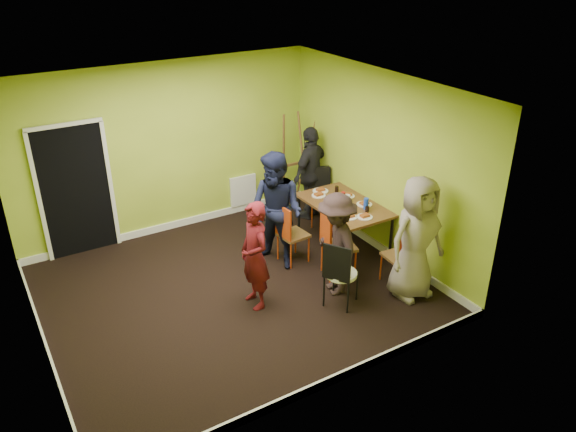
% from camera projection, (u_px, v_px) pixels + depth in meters
% --- Properties ---
extents(ground, '(5.00, 5.00, 0.00)m').
position_uv_depth(ground, '(234.00, 290.00, 7.87)').
color(ground, black).
rests_on(ground, ground).
extents(room_walls, '(5.04, 4.54, 2.82)m').
position_uv_depth(room_walls, '(227.00, 227.00, 7.46)').
color(room_walls, '#91AC2C').
rests_on(room_walls, ground).
extents(dining_table, '(0.90, 1.50, 0.75)m').
position_uv_depth(dining_table, '(344.00, 207.00, 8.69)').
color(dining_table, black).
rests_on(dining_table, ground).
extents(chair_left_far, '(0.43, 0.43, 0.95)m').
position_uv_depth(chair_left_far, '(289.00, 231.00, 8.33)').
color(chair_left_far, '#DE4914').
rests_on(chair_left_far, ground).
extents(chair_left_near, '(0.54, 0.53, 1.06)m').
position_uv_depth(chair_left_near, '(333.00, 240.00, 7.95)').
color(chair_left_near, '#DE4914').
rests_on(chair_left_near, ground).
extents(chair_back_end, '(0.54, 0.57, 0.95)m').
position_uv_depth(chair_back_end, '(319.00, 183.00, 9.59)').
color(chair_back_end, '#DE4914').
rests_on(chair_back_end, ground).
extents(chair_front_end, '(0.41, 0.41, 0.92)m').
position_uv_depth(chair_front_end, '(402.00, 253.00, 7.77)').
color(chair_front_end, '#DE4914').
rests_on(chair_front_end, ground).
extents(chair_bentwood, '(0.52, 0.52, 0.97)m').
position_uv_depth(chair_bentwood, '(340.00, 271.00, 7.31)').
color(chair_bentwood, black).
rests_on(chair_bentwood, ground).
extents(easel, '(0.74, 0.69, 1.84)m').
position_uv_depth(easel, '(298.00, 161.00, 9.89)').
color(easel, brown).
rests_on(easel, ground).
extents(plate_near_left, '(0.22, 0.22, 0.01)m').
position_uv_depth(plate_near_left, '(319.00, 196.00, 8.93)').
color(plate_near_left, white).
rests_on(plate_near_left, dining_table).
extents(plate_near_right, '(0.22, 0.22, 0.01)m').
position_uv_depth(plate_near_right, '(350.00, 217.00, 8.24)').
color(plate_near_right, white).
rests_on(plate_near_right, dining_table).
extents(plate_far_back, '(0.26, 0.26, 0.01)m').
position_uv_depth(plate_far_back, '(320.00, 191.00, 9.10)').
color(plate_far_back, white).
rests_on(plate_far_back, dining_table).
extents(plate_far_front, '(0.24, 0.24, 0.01)m').
position_uv_depth(plate_far_front, '(365.00, 217.00, 8.25)').
color(plate_far_front, white).
rests_on(plate_far_front, dining_table).
extents(plate_wall_back, '(0.24, 0.24, 0.01)m').
position_uv_depth(plate_wall_back, '(347.00, 196.00, 8.92)').
color(plate_wall_back, white).
rests_on(plate_wall_back, dining_table).
extents(plate_wall_front, '(0.24, 0.24, 0.01)m').
position_uv_depth(plate_wall_front, '(364.00, 204.00, 8.64)').
color(plate_wall_front, white).
rests_on(plate_wall_front, dining_table).
extents(thermos, '(0.06, 0.06, 0.20)m').
position_uv_depth(thermos, '(343.00, 200.00, 8.57)').
color(thermos, white).
rests_on(thermos, dining_table).
extents(blue_bottle, '(0.08, 0.08, 0.18)m').
position_uv_depth(blue_bottle, '(366.00, 204.00, 8.46)').
color(blue_bottle, blue).
rests_on(blue_bottle, dining_table).
extents(orange_bottle, '(0.04, 0.04, 0.09)m').
position_uv_depth(orange_bottle, '(329.00, 198.00, 8.76)').
color(orange_bottle, '#DE4914').
rests_on(orange_bottle, dining_table).
extents(glass_mid, '(0.06, 0.06, 0.10)m').
position_uv_depth(glass_mid, '(332.00, 197.00, 8.78)').
color(glass_mid, black).
rests_on(glass_mid, dining_table).
extents(glass_back, '(0.06, 0.06, 0.10)m').
position_uv_depth(glass_back, '(337.00, 189.00, 9.06)').
color(glass_back, black).
rests_on(glass_back, dining_table).
extents(glass_front, '(0.06, 0.06, 0.09)m').
position_uv_depth(glass_front, '(367.00, 209.00, 8.39)').
color(glass_front, black).
rests_on(glass_front, dining_table).
extents(cup_a, '(0.11, 0.11, 0.09)m').
position_uv_depth(cup_a, '(340.00, 207.00, 8.47)').
color(cup_a, white).
rests_on(cup_a, dining_table).
extents(cup_b, '(0.10, 0.10, 0.09)m').
position_uv_depth(cup_b, '(347.00, 198.00, 8.76)').
color(cup_b, white).
rests_on(cup_b, dining_table).
extents(person_standing, '(0.36, 0.55, 1.49)m').
position_uv_depth(person_standing, '(255.00, 256.00, 7.26)').
color(person_standing, '#540E14').
rests_on(person_standing, ground).
extents(person_left_far, '(0.97, 1.06, 1.77)m').
position_uv_depth(person_left_far, '(276.00, 211.00, 8.12)').
color(person_left_far, black).
rests_on(person_left_far, ground).
extents(person_left_near, '(0.77, 1.06, 1.47)m').
position_uv_depth(person_left_near, '(336.00, 244.00, 7.55)').
color(person_left_near, black).
rests_on(person_left_near, ground).
extents(person_back_end, '(1.04, 0.75, 1.63)m').
position_uv_depth(person_back_end, '(311.00, 173.00, 9.65)').
color(person_back_end, black).
rests_on(person_back_end, ground).
extents(person_front_end, '(0.85, 0.55, 1.74)m').
position_uv_depth(person_front_end, '(416.00, 238.00, 7.42)').
color(person_front_end, gray).
rests_on(person_front_end, ground).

